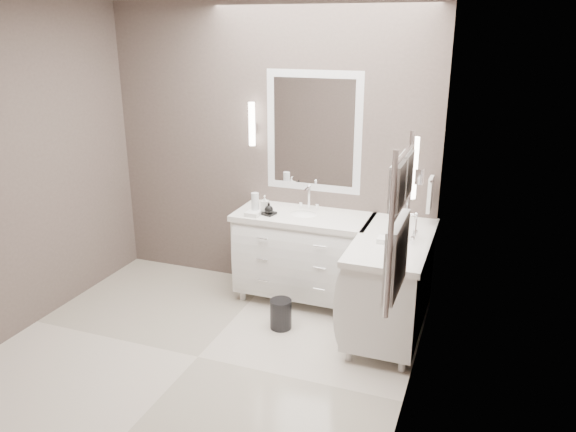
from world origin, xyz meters
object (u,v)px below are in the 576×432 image
(waste_bin, at_px, (281,314))
(towel_ladder, at_px, (398,230))
(vanity_back, at_px, (303,251))
(vanity_right, at_px, (391,280))

(waste_bin, bearing_deg, towel_ladder, -43.62)
(towel_ladder, distance_m, waste_bin, 1.98)
(towel_ladder, bearing_deg, waste_bin, 136.38)
(towel_ladder, bearing_deg, vanity_back, 124.10)
(vanity_right, relative_size, towel_ladder, 1.38)
(vanity_right, xyz_separation_m, waste_bin, (-0.88, -0.25, -0.36))
(vanity_back, height_order, towel_ladder, towel_ladder)
(vanity_right, relative_size, waste_bin, 4.78)
(vanity_back, relative_size, waste_bin, 4.78)
(vanity_back, xyz_separation_m, vanity_right, (0.88, -0.33, 0.00))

